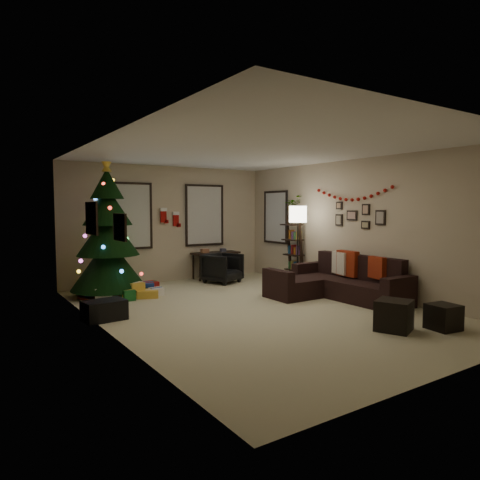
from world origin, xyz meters
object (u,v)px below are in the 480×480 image
sofa (337,284)px  desk_chair (223,268)px  bookshelf (294,250)px  desk (216,255)px  christmas_tree (108,239)px

sofa → desk_chair: (-0.95, 2.67, 0.08)m
desk_chair → bookshelf: bookshelf is taller
sofa → desk_chair: 2.83m
sofa → desk: sofa is taller
christmas_tree → bookshelf: bearing=-12.7°
sofa → bookshelf: 1.87m
christmas_tree → sofa: size_ratio=1.11×
sofa → desk: (-0.75, 3.32, 0.30)m
desk → bookshelf: 1.97m
christmas_tree → desk_chair: (2.64, 0.02, -0.78)m
christmas_tree → bookshelf: (4.01, -0.90, -0.37)m
bookshelf → sofa: bearing=-103.7°
desk → bookshelf: bearing=-53.0°
desk_chair → desk: bearing=51.1°
christmas_tree → desk: (2.83, 0.67, -0.56)m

